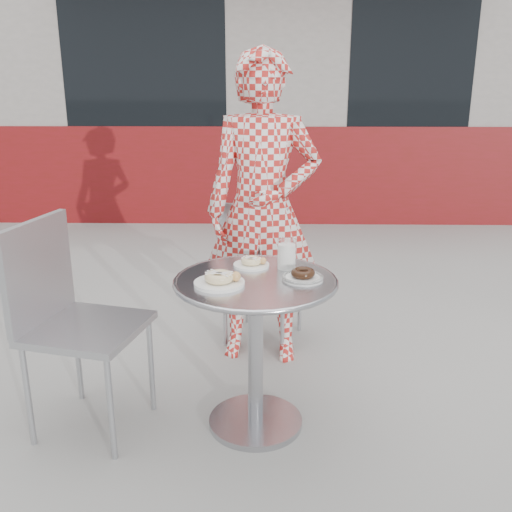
{
  "coord_description": "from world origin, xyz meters",
  "views": [
    {
      "loc": [
        0.01,
        -2.22,
        1.47
      ],
      "look_at": [
        -0.03,
        0.06,
        0.75
      ],
      "focal_mm": 40.0,
      "sensor_mm": 36.0,
      "label": 1
    }
  ],
  "objects_px": {
    "chair_left": "(89,368)",
    "plate_checker": "(303,276)",
    "plate_near": "(220,280)",
    "chair_far": "(263,297)",
    "plate_far": "(252,263)",
    "milk_cup": "(287,255)",
    "bistro_table": "(256,317)",
    "seated_person": "(263,211)"
  },
  "relations": [
    {
      "from": "bistro_table",
      "to": "plate_near",
      "type": "relative_size",
      "value": 3.38
    },
    {
      "from": "bistro_table",
      "to": "plate_checker",
      "type": "height_order",
      "value": "plate_checker"
    },
    {
      "from": "plate_near",
      "to": "bistro_table",
      "type": "bearing_deg",
      "value": 26.73
    },
    {
      "from": "seated_person",
      "to": "chair_far",
      "type": "bearing_deg",
      "value": 94.62
    },
    {
      "from": "chair_left",
      "to": "plate_checker",
      "type": "bearing_deg",
      "value": -75.12
    },
    {
      "from": "plate_near",
      "to": "plate_checker",
      "type": "relative_size",
      "value": 1.19
    },
    {
      "from": "seated_person",
      "to": "plate_far",
      "type": "relative_size",
      "value": 10.37
    },
    {
      "from": "plate_far",
      "to": "milk_cup",
      "type": "height_order",
      "value": "milk_cup"
    },
    {
      "from": "bistro_table",
      "to": "seated_person",
      "type": "relative_size",
      "value": 0.42
    },
    {
      "from": "bistro_table",
      "to": "chair_far",
      "type": "bearing_deg",
      "value": 88.43
    },
    {
      "from": "plate_near",
      "to": "milk_cup",
      "type": "relative_size",
      "value": 1.55
    },
    {
      "from": "chair_left",
      "to": "plate_checker",
      "type": "xyz_separation_m",
      "value": [
        0.91,
        0.02,
        0.41
      ]
    },
    {
      "from": "seated_person",
      "to": "plate_checker",
      "type": "xyz_separation_m",
      "value": [
        0.17,
        -0.69,
        -0.11
      ]
    },
    {
      "from": "chair_left",
      "to": "plate_far",
      "type": "distance_m",
      "value": 0.83
    },
    {
      "from": "bistro_table",
      "to": "seated_person",
      "type": "distance_m",
      "value": 0.75
    },
    {
      "from": "seated_person",
      "to": "plate_far",
      "type": "bearing_deg",
      "value": -89.69
    },
    {
      "from": "bistro_table",
      "to": "chair_far",
      "type": "distance_m",
      "value": 0.91
    },
    {
      "from": "plate_far",
      "to": "plate_checker",
      "type": "height_order",
      "value": "plate_checker"
    },
    {
      "from": "chair_far",
      "to": "milk_cup",
      "type": "relative_size",
      "value": 6.4
    },
    {
      "from": "plate_near",
      "to": "plate_checker",
      "type": "bearing_deg",
      "value": 11.97
    },
    {
      "from": "bistro_table",
      "to": "plate_near",
      "type": "height_order",
      "value": "plate_near"
    },
    {
      "from": "plate_far",
      "to": "milk_cup",
      "type": "xyz_separation_m",
      "value": [
        0.15,
        -0.03,
        0.04
      ]
    },
    {
      "from": "bistro_table",
      "to": "chair_far",
      "type": "xyz_separation_m",
      "value": [
        0.02,
        0.87,
        -0.26
      ]
    },
    {
      "from": "plate_far",
      "to": "plate_checker",
      "type": "bearing_deg",
      "value": -37.99
    },
    {
      "from": "chair_far",
      "to": "chair_left",
      "type": "height_order",
      "value": "chair_left"
    },
    {
      "from": "bistro_table",
      "to": "chair_left",
      "type": "xyz_separation_m",
      "value": [
        -0.71,
        -0.02,
        -0.23
      ]
    },
    {
      "from": "bistro_table",
      "to": "milk_cup",
      "type": "xyz_separation_m",
      "value": [
        0.13,
        0.14,
        0.23
      ]
    },
    {
      "from": "seated_person",
      "to": "milk_cup",
      "type": "height_order",
      "value": "seated_person"
    },
    {
      "from": "chair_left",
      "to": "plate_near",
      "type": "bearing_deg",
      "value": -81.33
    },
    {
      "from": "bistro_table",
      "to": "chair_left",
      "type": "distance_m",
      "value": 0.75
    },
    {
      "from": "plate_far",
      "to": "plate_near",
      "type": "height_order",
      "value": "plate_near"
    },
    {
      "from": "plate_checker",
      "to": "milk_cup",
      "type": "bearing_deg",
      "value": 114.45
    },
    {
      "from": "chair_left",
      "to": "seated_person",
      "type": "xyz_separation_m",
      "value": [
        0.74,
        0.71,
        0.53
      ]
    },
    {
      "from": "chair_far",
      "to": "plate_near",
      "type": "relative_size",
      "value": 4.13
    },
    {
      "from": "bistro_table",
      "to": "milk_cup",
      "type": "relative_size",
      "value": 5.24
    },
    {
      "from": "chair_far",
      "to": "milk_cup",
      "type": "xyz_separation_m",
      "value": [
        0.11,
        -0.74,
        0.49
      ]
    },
    {
      "from": "plate_checker",
      "to": "seated_person",
      "type": "bearing_deg",
      "value": 103.71
    },
    {
      "from": "plate_checker",
      "to": "milk_cup",
      "type": "xyz_separation_m",
      "value": [
        -0.06,
        0.14,
        0.05
      ]
    },
    {
      "from": "seated_person",
      "to": "plate_far",
      "type": "distance_m",
      "value": 0.54
    },
    {
      "from": "bistro_table",
      "to": "chair_left",
      "type": "height_order",
      "value": "chair_left"
    },
    {
      "from": "seated_person",
      "to": "milk_cup",
      "type": "xyz_separation_m",
      "value": [
        0.11,
        -0.56,
        -0.07
      ]
    },
    {
      "from": "plate_checker",
      "to": "plate_near",
      "type": "bearing_deg",
      "value": -168.03
    }
  ]
}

